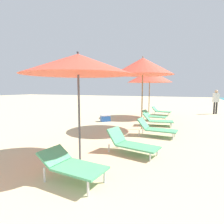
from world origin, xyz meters
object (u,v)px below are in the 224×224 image
(lounger_farthest_shoreside, at_px, (161,111))
(lounger_farthest_inland, at_px, (154,116))
(person_walking_mid, at_px, (216,100))
(cooler_box, at_px, (105,118))
(umbrella_second, at_px, (78,64))
(umbrella_third, at_px, (143,66))
(lounger_second_shoreside, at_px, (131,143))
(umbrella_farthest, at_px, (150,76))
(lounger_third_shoreside, at_px, (157,120))
(lounger_third_inland, at_px, (156,128))
(lounger_second_inland, at_px, (72,165))

(lounger_farthest_shoreside, height_order, lounger_farthest_inland, same)
(person_walking_mid, xyz_separation_m, cooler_box, (-5.60, -5.49, -0.80))
(umbrella_second, relative_size, umbrella_third, 0.85)
(lounger_second_shoreside, height_order, umbrella_farthest, umbrella_farthest)
(lounger_third_shoreside, distance_m, lounger_farthest_shoreside, 3.69)
(umbrella_second, height_order, umbrella_farthest, umbrella_farthest)
(umbrella_third, height_order, lounger_third_inland, umbrella_third)
(lounger_second_shoreside, relative_size, lounger_third_inland, 1.03)
(umbrella_second, distance_m, umbrella_third, 4.02)
(lounger_second_shoreside, bearing_deg, cooler_box, 134.10)
(lounger_third_inland, relative_size, lounger_farthest_shoreside, 1.13)
(umbrella_third, distance_m, lounger_third_shoreside, 2.60)
(lounger_third_inland, bearing_deg, lounger_farthest_inland, 105.01)
(umbrella_farthest, bearing_deg, person_walking_mid, 39.81)
(umbrella_farthest, xyz_separation_m, person_walking_mid, (3.81, 3.18, -1.44))
(umbrella_farthest, distance_m, person_walking_mid, 5.16)
(lounger_second_inland, bearing_deg, lounger_farthest_shoreside, 94.83)
(lounger_second_shoreside, height_order, lounger_farthest_shoreside, lounger_second_shoreside)
(person_walking_mid, bearing_deg, lounger_third_inland, 130.75)
(lounger_farthest_inland, xyz_separation_m, person_walking_mid, (3.29, 4.32, 0.70))
(lounger_third_shoreside, xyz_separation_m, lounger_third_inland, (0.31, -2.00, 0.03))
(person_walking_mid, bearing_deg, lounger_third_shoreside, 122.17)
(umbrella_second, height_order, lounger_farthest_shoreside, umbrella_second)
(lounger_third_inland, relative_size, cooler_box, 2.42)
(lounger_farthest_inland, height_order, person_walking_mid, person_walking_mid)
(lounger_second_inland, height_order, cooler_box, lounger_second_inland)
(lounger_second_shoreside, distance_m, lounger_farthest_inland, 5.39)
(lounger_third_shoreside, distance_m, umbrella_farthest, 3.36)
(lounger_third_shoreside, bearing_deg, lounger_farthest_shoreside, 87.25)
(umbrella_third, bearing_deg, umbrella_second, -97.45)
(lounger_second_shoreside, xyz_separation_m, lounger_farthest_shoreside, (-0.41, 7.77, -0.01))
(person_walking_mid, bearing_deg, lounger_second_shoreside, 133.12)
(umbrella_farthest, bearing_deg, cooler_box, -127.68)
(umbrella_second, bearing_deg, lounger_second_shoreside, 41.91)
(cooler_box, bearing_deg, umbrella_third, -27.09)
(umbrella_second, xyz_separation_m, lounger_farthest_shoreside, (0.60, 8.67, -1.99))
(lounger_third_inland, distance_m, lounger_farthest_shoreside, 5.72)
(umbrella_third, height_order, lounger_farthest_shoreside, umbrella_third)
(lounger_second_inland, bearing_deg, umbrella_second, 120.92)
(lounger_second_inland, xyz_separation_m, umbrella_third, (0.05, 4.97, 2.28))
(lounger_second_shoreside, height_order, lounger_third_inland, lounger_second_shoreside)
(umbrella_second, xyz_separation_m, umbrella_third, (0.52, 3.97, 0.34))
(umbrella_second, relative_size, cooler_box, 4.44)
(lounger_third_shoreside, relative_size, cooler_box, 2.53)
(umbrella_farthest, xyz_separation_m, cooler_box, (-1.79, -2.31, -2.24))
(lounger_second_shoreside, bearing_deg, umbrella_third, 110.36)
(umbrella_third, relative_size, lounger_third_shoreside, 2.07)
(umbrella_second, distance_m, lounger_second_shoreside, 2.40)
(lounger_second_shoreside, xyz_separation_m, person_walking_mid, (2.88, 9.69, 0.69))
(lounger_second_inland, relative_size, umbrella_third, 0.43)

